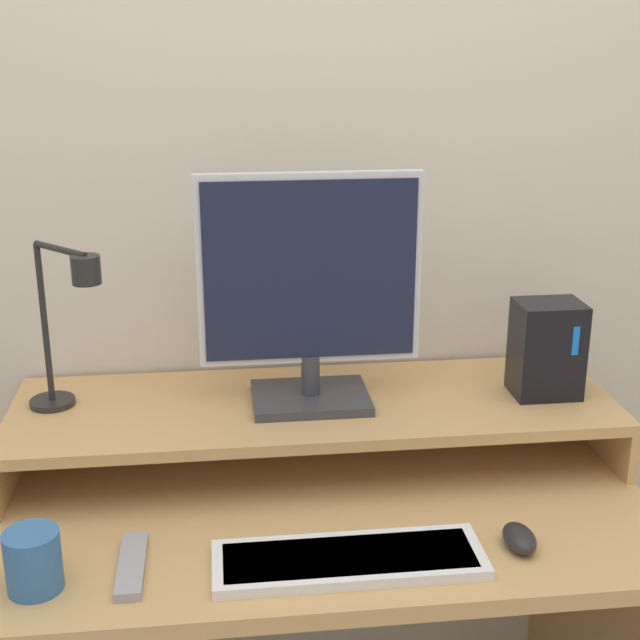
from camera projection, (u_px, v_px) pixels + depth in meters
The scene contains 10 objects.
wall_back at pixel (302, 178), 1.82m from camera, with size 6.00×0.05×2.50m.
desk at pixel (324, 595), 1.69m from camera, with size 1.17×0.68×0.73m.
monitor_shelf at pixel (314, 409), 1.74m from camera, with size 1.17×0.37×0.12m.
monitor at pixel (310, 289), 1.66m from camera, with size 0.42×0.17×0.45m.
desk_lamp at pixel (66, 321), 1.61m from camera, with size 0.17×0.17×0.33m.
router_dock at pixel (547, 349), 1.74m from camera, with size 0.13×0.10×0.19m.
keyboard at pixel (349, 559), 1.41m from camera, with size 0.43×0.14×0.02m.
mouse at pixel (519, 538), 1.46m from camera, with size 0.05×0.09×0.03m.
remote_control at pixel (132, 566), 1.40m from camera, with size 0.04×0.17×0.02m.
mug at pixel (33, 561), 1.34m from camera, with size 0.08×0.08×0.10m.
Camera 1 is at (-0.18, -1.09, 1.55)m, focal length 50.00 mm.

